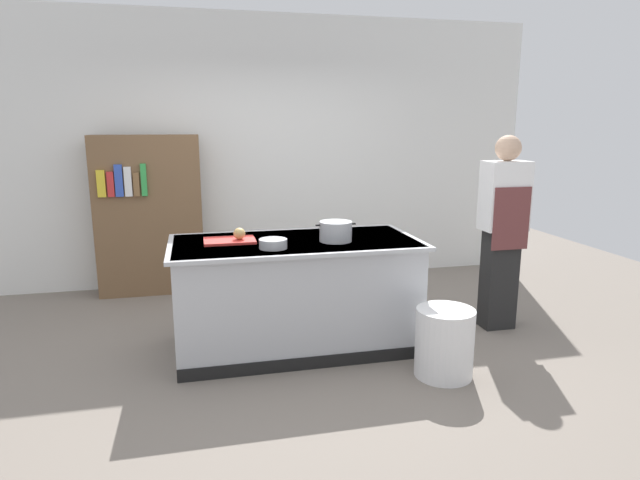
{
  "coord_description": "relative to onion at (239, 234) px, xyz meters",
  "views": [
    {
      "loc": [
        -0.76,
        -4.14,
        1.82
      ],
      "look_at": [
        0.25,
        0.2,
        0.85
      ],
      "focal_mm": 30.27,
      "sensor_mm": 36.0,
      "label": 1
    }
  ],
  "objects": [
    {
      "name": "counter_island",
      "position": [
        0.44,
        -0.05,
        -0.5
      ],
      "size": [
        1.98,
        0.98,
        0.9
      ],
      "color": "#B7BABF",
      "rests_on": "ground_plane"
    },
    {
      "name": "trash_bin",
      "position": [
        1.39,
        -0.82,
        -0.71
      ],
      "size": [
        0.42,
        0.42,
        0.51
      ],
      "primitive_type": "cylinder",
      "color": "white",
      "rests_on": "ground_plane"
    },
    {
      "name": "back_wall",
      "position": [
        0.44,
        2.05,
        0.53
      ],
      "size": [
        6.4,
        0.12,
        3.0
      ],
      "primitive_type": "cube",
      "color": "white",
      "rests_on": "ground_plane"
    },
    {
      "name": "ground_plane",
      "position": [
        0.44,
        -0.05,
        -0.97
      ],
      "size": [
        10.0,
        10.0,
        0.0
      ],
      "primitive_type": "plane",
      "color": "slate"
    },
    {
      "name": "onion",
      "position": [
        0.0,
        0.0,
        0.0
      ],
      "size": [
        0.09,
        0.09,
        0.09
      ],
      "primitive_type": "sphere",
      "color": "tan",
      "rests_on": "cutting_board"
    },
    {
      "name": "person_chef",
      "position": [
        2.29,
        -0.03,
        -0.05
      ],
      "size": [
        0.38,
        0.25,
        1.72
      ],
      "rotation": [
        0.0,
        0.0,
        1.59
      ],
      "color": "black",
      "rests_on": "ground_plane"
    },
    {
      "name": "stock_pot",
      "position": [
        0.75,
        -0.14,
        0.01
      ],
      "size": [
        0.32,
        0.26,
        0.16
      ],
      "color": "#B7BABF",
      "rests_on": "counter_island"
    },
    {
      "name": "mixing_bowl",
      "position": [
        0.23,
        -0.28,
        -0.03
      ],
      "size": [
        0.21,
        0.21,
        0.07
      ],
      "primitive_type": "cylinder",
      "color": "#B7BABF",
      "rests_on": "counter_island"
    },
    {
      "name": "bookshelf",
      "position": [
        -0.81,
        1.75,
        -0.11
      ],
      "size": [
        1.1,
        0.31,
        1.7
      ],
      "color": "brown",
      "rests_on": "ground_plane"
    },
    {
      "name": "cutting_board",
      "position": [
        -0.08,
        0.02,
        -0.06
      ],
      "size": [
        0.4,
        0.28,
        0.02
      ],
      "primitive_type": "cube",
      "color": "red",
      "rests_on": "counter_island"
    }
  ]
}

